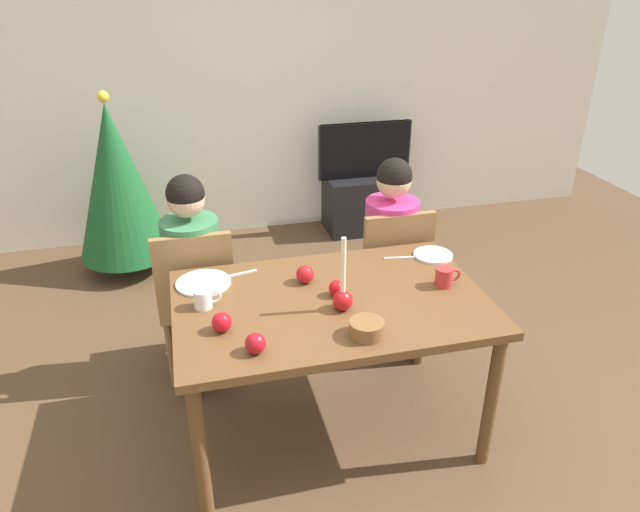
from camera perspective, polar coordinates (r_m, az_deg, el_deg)
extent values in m
plane|color=brown|center=(3.08, 0.95, -16.30)|extent=(7.68, 7.68, 0.00)
cube|color=beige|center=(4.87, -7.22, 17.15)|extent=(6.40, 0.10, 2.60)
cube|color=brown|center=(2.63, 1.06, -4.63)|extent=(1.40, 0.90, 0.04)
cylinder|color=brown|center=(2.49, -11.63, -18.44)|extent=(0.06, 0.06, 0.71)
cylinder|color=brown|center=(2.78, 16.41, -13.46)|extent=(0.06, 0.06, 0.71)
cylinder|color=brown|center=(3.10, -12.57, -8.29)|extent=(0.06, 0.06, 0.71)
cylinder|color=brown|center=(3.33, 9.96, -5.26)|extent=(0.06, 0.06, 0.71)
cube|color=olive|center=(3.31, -11.96, -4.19)|extent=(0.40, 0.40, 0.04)
cube|color=olive|center=(3.03, -12.20, -1.93)|extent=(0.40, 0.04, 0.45)
cylinder|color=olive|center=(3.58, -9.06, -5.60)|extent=(0.04, 0.04, 0.41)
cylinder|color=olive|center=(3.58, -14.51, -6.21)|extent=(0.04, 0.04, 0.41)
cylinder|color=olive|center=(3.29, -8.44, -8.70)|extent=(0.04, 0.04, 0.41)
cylinder|color=olive|center=(3.29, -14.39, -9.36)|extent=(0.04, 0.04, 0.41)
cube|color=olive|center=(3.49, 6.40, -1.97)|extent=(0.40, 0.40, 0.04)
cube|color=olive|center=(3.23, 7.70, 0.35)|extent=(0.40, 0.04, 0.45)
cylinder|color=olive|center=(3.80, 7.77, -3.43)|extent=(0.04, 0.04, 0.41)
cylinder|color=olive|center=(3.70, 2.85, -4.11)|extent=(0.04, 0.04, 0.41)
cylinder|color=olive|center=(3.53, 9.76, -6.11)|extent=(0.04, 0.04, 0.41)
cylinder|color=olive|center=(3.42, 4.49, -6.94)|extent=(0.04, 0.04, 0.41)
cube|color=#33384C|center=(3.38, -11.58, -7.60)|extent=(0.28, 0.28, 0.45)
cylinder|color=#387A4C|center=(3.14, -12.35, -0.58)|extent=(0.30, 0.30, 0.48)
sphere|color=tan|center=(3.00, -13.01, 5.45)|extent=(0.19, 0.19, 0.19)
sphere|color=black|center=(2.99, -13.07, 5.99)|extent=(0.19, 0.19, 0.19)
cube|color=#33384C|center=(3.56, 6.51, -5.24)|extent=(0.28, 0.28, 0.45)
cylinder|color=#D1337A|center=(3.34, 6.92, 1.55)|extent=(0.30, 0.30, 0.48)
sphere|color=tan|center=(3.20, 7.27, 7.30)|extent=(0.19, 0.19, 0.19)
sphere|color=black|center=(3.19, 7.30, 7.81)|extent=(0.19, 0.19, 0.19)
cube|color=black|center=(5.07, 4.23, 5.20)|extent=(0.64, 0.40, 0.48)
cube|color=black|center=(4.92, 4.41, 10.30)|extent=(0.79, 0.04, 0.46)
cube|color=black|center=(4.91, 4.41, 10.30)|extent=(0.76, 0.05, 0.46)
cylinder|color=brown|center=(4.67, -18.11, -0.40)|extent=(0.08, 0.08, 0.14)
cone|color=#195628|center=(4.43, -19.26, 6.87)|extent=(0.68, 0.68, 1.12)
sphere|color=yellow|center=(4.28, -20.50, 14.42)|extent=(0.08, 0.08, 0.08)
sphere|color=red|center=(2.53, 2.23, -4.36)|extent=(0.09, 0.09, 0.09)
cylinder|color=#EFE5C6|center=(2.44, 2.30, -0.91)|extent=(0.02, 0.02, 0.25)
cylinder|color=silver|center=(2.79, -11.35, -2.60)|extent=(0.26, 0.26, 0.01)
cylinder|color=silver|center=(3.05, 11.02, 0.11)|extent=(0.20, 0.20, 0.01)
cylinder|color=white|center=(2.59, -11.42, -4.14)|extent=(0.08, 0.08, 0.09)
torus|color=white|center=(2.59, -10.29, -3.93)|extent=(0.06, 0.01, 0.06)
cylinder|color=#B72D2D|center=(2.77, 12.02, -2.04)|extent=(0.08, 0.08, 0.09)
torus|color=#B72D2D|center=(2.79, 13.00, -1.82)|extent=(0.06, 0.01, 0.06)
cube|color=silver|center=(2.85, -7.94, -1.77)|extent=(0.18, 0.05, 0.01)
cube|color=silver|center=(3.00, 7.97, -0.18)|extent=(0.18, 0.04, 0.01)
cylinder|color=brown|center=(2.37, 4.60, -7.09)|extent=(0.14, 0.14, 0.07)
sphere|color=#AE131F|center=(2.28, -6.34, -8.50)|extent=(0.08, 0.08, 0.08)
sphere|color=red|center=(2.74, -1.46, -1.80)|extent=(0.09, 0.09, 0.09)
sphere|color=red|center=(2.63, 1.65, -3.17)|extent=(0.07, 0.07, 0.07)
sphere|color=red|center=(2.42, -9.60, -6.41)|extent=(0.08, 0.08, 0.08)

